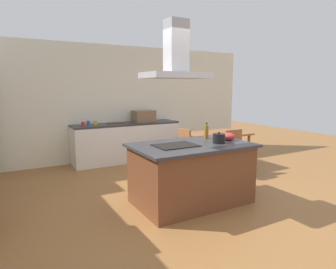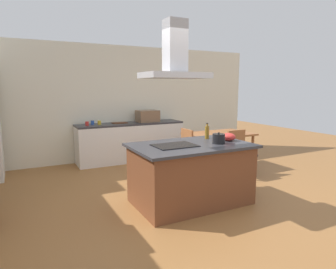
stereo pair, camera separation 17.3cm
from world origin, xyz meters
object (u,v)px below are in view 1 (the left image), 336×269
(olive_oil_bottle, at_px, (206,132))
(dining_table, at_px, (216,137))
(mixing_bowl, at_px, (228,136))
(coffee_mug_yellow, at_px, (95,123))
(range_hood, at_px, (176,60))
(coffee_mug_red, at_px, (83,124))
(cutting_board, at_px, (115,123))
(tea_kettle, at_px, (219,138))
(coffee_mug_blue, at_px, (88,123))
(chair_facing_island, at_px, (237,149))
(countertop_microwave, at_px, (144,116))
(cooktop, at_px, (176,145))
(chair_at_left_end, at_px, (180,148))

(olive_oil_bottle, bearing_deg, dining_table, 45.72)
(mixing_bowl, xyz_separation_m, coffee_mug_yellow, (-1.29, 2.93, -0.02))
(olive_oil_bottle, relative_size, coffee_mug_yellow, 2.86)
(olive_oil_bottle, distance_m, range_hood, 1.35)
(mixing_bowl, distance_m, coffee_mug_red, 3.27)
(coffee_mug_red, height_order, cutting_board, coffee_mug_red)
(tea_kettle, distance_m, coffee_mug_blue, 3.31)
(coffee_mug_yellow, height_order, chair_facing_island, coffee_mug_yellow)
(countertop_microwave, distance_m, coffee_mug_yellow, 1.17)
(tea_kettle, distance_m, dining_table, 2.00)
(cooktop, bearing_deg, range_hood, 0.00)
(cutting_board, bearing_deg, dining_table, -40.77)
(countertop_microwave, distance_m, coffee_mug_blue, 1.32)
(chair_at_left_end, bearing_deg, coffee_mug_yellow, 131.43)
(coffee_mug_red, distance_m, chair_facing_island, 3.28)
(range_hood, bearing_deg, mixing_bowl, -1.62)
(tea_kettle, xyz_separation_m, countertop_microwave, (0.15, 3.02, 0.07))
(tea_kettle, bearing_deg, coffee_mug_red, 113.62)
(tea_kettle, height_order, cutting_board, tea_kettle)
(cooktop, height_order, coffee_mug_red, coffee_mug_red)
(cooktop, height_order, mixing_bowl, mixing_bowl)
(chair_facing_island, bearing_deg, range_hood, -157.81)
(tea_kettle, xyz_separation_m, chair_at_left_end, (0.29, 1.57, -0.47))
(countertop_microwave, height_order, chair_facing_island, countertop_microwave)
(coffee_mug_yellow, bearing_deg, olive_oil_bottle, -67.36)
(coffee_mug_red, xyz_separation_m, range_hood, (0.63, -2.84, 1.16))
(mixing_bowl, distance_m, chair_facing_island, 1.30)
(coffee_mug_red, bearing_deg, countertop_microwave, 1.70)
(olive_oil_bottle, relative_size, chair_facing_island, 0.29)
(coffee_mug_yellow, xyz_separation_m, cutting_board, (0.48, 0.02, -0.04))
(olive_oil_bottle, bearing_deg, mixing_bowl, -57.25)
(cooktop, height_order, tea_kettle, tea_kettle)
(dining_table, bearing_deg, coffee_mug_yellow, 146.35)
(dining_table, distance_m, chair_at_left_end, 0.93)
(cutting_board, bearing_deg, countertop_microwave, -4.13)
(cooktop, relative_size, coffee_mug_blue, 6.67)
(olive_oil_bottle, bearing_deg, countertop_microwave, 88.38)
(countertop_microwave, relative_size, chair_at_left_end, 0.56)
(mixing_bowl, bearing_deg, chair_at_left_end, 89.54)
(coffee_mug_yellow, distance_m, range_hood, 3.15)
(coffee_mug_blue, xyz_separation_m, coffee_mug_yellow, (0.14, -0.05, 0.00))
(olive_oil_bottle, height_order, dining_table, olive_oil_bottle)
(range_hood, bearing_deg, chair_at_left_end, 56.21)
(olive_oil_bottle, bearing_deg, range_hood, -159.66)
(cutting_board, distance_m, dining_table, 2.31)
(cutting_board, bearing_deg, mixing_bowl, -74.60)
(olive_oil_bottle, relative_size, cutting_board, 0.76)
(coffee_mug_red, relative_size, range_hood, 0.10)
(chair_at_left_end, bearing_deg, olive_oil_bottle, -100.21)
(mixing_bowl, distance_m, cutting_board, 3.07)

